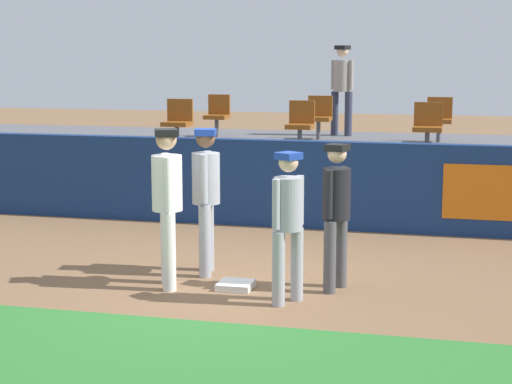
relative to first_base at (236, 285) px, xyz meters
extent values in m
plane|color=brown|center=(-0.19, -0.01, -0.04)|extent=(60.00, 60.00, 0.00)
cube|color=#2D722D|center=(-0.19, -2.67, -0.04)|extent=(18.00, 2.80, 0.01)
cube|color=white|center=(0.00, 0.00, 0.00)|extent=(0.40, 0.40, 0.08)
cylinder|color=white|center=(-0.87, 0.04, 0.42)|extent=(0.16, 0.16, 0.93)
cylinder|color=white|center=(-0.73, -0.26, 0.42)|extent=(0.16, 0.16, 0.93)
cylinder|color=white|center=(-0.80, -0.11, 1.21)|extent=(0.47, 0.47, 0.65)
sphere|color=tan|center=(-0.80, -0.11, 1.72)|extent=(0.24, 0.24, 0.24)
cube|color=black|center=(-0.80, -0.11, 1.80)|extent=(0.33, 0.33, 0.08)
cylinder|color=white|center=(-0.89, 0.09, 1.23)|extent=(0.09, 0.09, 0.61)
cylinder|color=white|center=(-0.71, -0.31, 1.23)|extent=(0.09, 0.09, 0.61)
ellipsoid|color=brown|center=(-0.79, 0.13, 0.97)|extent=(0.19, 0.23, 0.28)
cylinder|color=#9EA3AD|center=(0.79, -0.29, 0.38)|extent=(0.14, 0.14, 0.83)
cylinder|color=#9EA3AD|center=(0.64, -0.55, 0.38)|extent=(0.14, 0.14, 0.83)
cylinder|color=#9EA3AD|center=(0.72, -0.42, 1.08)|extent=(0.44, 0.44, 0.59)
sphere|color=beige|center=(0.72, -0.42, 1.54)|extent=(0.22, 0.22, 0.22)
cube|color=#193899|center=(0.72, -0.42, 1.61)|extent=(0.31, 0.31, 0.08)
cylinder|color=#9EA3AD|center=(0.82, -0.26, 1.10)|extent=(0.08, 0.08, 0.55)
cylinder|color=#9EA3AD|center=(0.62, -0.59, 1.10)|extent=(0.08, 0.08, 0.55)
cylinder|color=#9EA3AD|center=(-0.57, 0.74, 0.41)|extent=(0.15, 0.15, 0.90)
cylinder|color=#9EA3AD|center=(-0.51, 0.42, 0.41)|extent=(0.15, 0.15, 0.90)
cylinder|color=#9EA3AD|center=(-0.54, 0.58, 1.18)|extent=(0.41, 0.41, 0.64)
sphere|color=brown|center=(-0.54, 0.58, 1.68)|extent=(0.24, 0.24, 0.24)
cube|color=#193899|center=(-0.54, 0.58, 1.75)|extent=(0.29, 0.29, 0.08)
cylinder|color=#9EA3AD|center=(-0.58, 0.79, 1.20)|extent=(0.09, 0.09, 0.59)
cylinder|color=#9EA3AD|center=(-0.50, 0.37, 1.20)|extent=(0.09, 0.09, 0.59)
cylinder|color=#4C4C51|center=(1.19, 0.38, 0.38)|extent=(0.14, 0.14, 0.85)
cylinder|color=#4C4C51|center=(1.10, 0.09, 0.38)|extent=(0.14, 0.14, 0.85)
cylinder|color=black|center=(1.15, 0.23, 1.11)|extent=(0.41, 0.41, 0.60)
sphere|color=beige|center=(1.15, 0.23, 1.57)|extent=(0.22, 0.22, 0.22)
cube|color=black|center=(1.15, 0.23, 1.64)|extent=(0.29, 0.29, 0.08)
cylinder|color=black|center=(1.21, 0.42, 1.12)|extent=(0.09, 0.09, 0.56)
cylinder|color=black|center=(1.09, 0.04, 1.12)|extent=(0.09, 0.09, 0.56)
cube|color=navy|center=(-0.19, 3.71, 0.66)|extent=(18.00, 0.24, 1.39)
cube|color=orange|center=(3.02, 3.58, 0.66)|extent=(1.50, 0.02, 0.84)
cube|color=#59595E|center=(-0.19, 6.28, 0.51)|extent=(18.00, 4.80, 1.10)
cylinder|color=#4C4C51|center=(-2.27, 6.88, 1.26)|extent=(0.08, 0.08, 0.40)
cube|color=#8C4714|center=(-2.27, 6.88, 1.46)|extent=(0.44, 0.44, 0.08)
cube|color=#8C4714|center=(-2.27, 7.07, 1.70)|extent=(0.44, 0.06, 0.40)
cylinder|color=#4C4C51|center=(-2.48, 5.08, 1.26)|extent=(0.08, 0.08, 0.40)
cube|color=#8C4714|center=(-2.48, 5.08, 1.46)|extent=(0.48, 0.44, 0.08)
cube|color=#8C4714|center=(-2.48, 5.27, 1.70)|extent=(0.48, 0.06, 0.40)
cylinder|color=#4C4C51|center=(-0.22, 5.08, 1.26)|extent=(0.08, 0.08, 0.40)
cube|color=#8C4714|center=(-0.22, 5.08, 1.46)|extent=(0.45, 0.44, 0.08)
cube|color=#8C4714|center=(-0.22, 5.27, 1.70)|extent=(0.45, 0.06, 0.40)
cylinder|color=#4C4C51|center=(-0.20, 6.88, 1.26)|extent=(0.08, 0.08, 0.40)
cube|color=#8C4714|center=(-0.20, 6.88, 1.46)|extent=(0.48, 0.44, 0.08)
cube|color=#8C4714|center=(-0.20, 7.07, 1.70)|extent=(0.48, 0.06, 0.40)
cylinder|color=#4C4C51|center=(1.96, 5.08, 1.26)|extent=(0.08, 0.08, 0.40)
cube|color=#8C4714|center=(1.96, 5.08, 1.46)|extent=(0.48, 0.44, 0.08)
cube|color=#8C4714|center=(1.96, 5.27, 1.70)|extent=(0.48, 0.06, 0.40)
cylinder|color=#4C4C51|center=(2.09, 6.88, 1.26)|extent=(0.08, 0.08, 0.40)
cube|color=#8C4714|center=(2.09, 6.88, 1.46)|extent=(0.47, 0.44, 0.08)
cube|color=#8C4714|center=(2.09, 7.07, 1.70)|extent=(0.47, 0.06, 0.40)
cylinder|color=#33384C|center=(0.27, 7.71, 1.51)|extent=(0.15, 0.15, 0.89)
cylinder|color=#33384C|center=(-0.03, 7.84, 1.51)|extent=(0.15, 0.15, 0.89)
cylinder|color=#A5998C|center=(0.12, 7.78, 2.27)|extent=(0.45, 0.45, 0.63)
sphere|color=beige|center=(0.12, 7.78, 2.76)|extent=(0.23, 0.23, 0.23)
cube|color=black|center=(0.12, 7.78, 2.83)|extent=(0.32, 0.32, 0.08)
cylinder|color=#A5998C|center=(0.31, 7.69, 2.29)|extent=(0.09, 0.09, 0.59)
cylinder|color=#A5998C|center=(-0.08, 7.86, 2.29)|extent=(0.09, 0.09, 0.59)
camera|label=1|loc=(2.55, -9.31, 2.70)|focal=59.13mm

